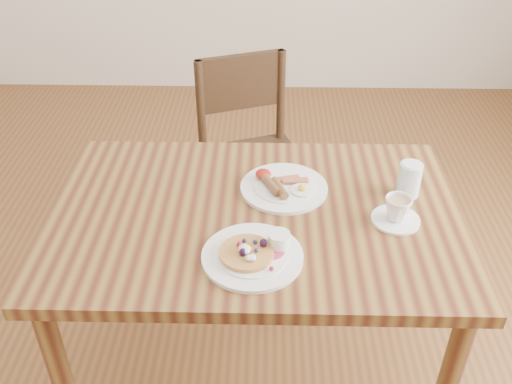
% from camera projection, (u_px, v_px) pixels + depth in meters
% --- Properties ---
extents(ground, '(5.00, 5.00, 0.00)m').
position_uv_depth(ground, '(256.00, 373.00, 2.11)').
color(ground, brown).
rests_on(ground, ground).
extents(dining_table, '(1.20, 0.80, 0.75)m').
position_uv_depth(dining_table, '(256.00, 237.00, 1.73)').
color(dining_table, brown).
rests_on(dining_table, ground).
extents(chair_far, '(0.54, 0.54, 0.88)m').
position_uv_depth(chair_far, '(251.00, 152.00, 2.45)').
color(chair_far, '#332012').
rests_on(chair_far, ground).
extents(pancake_plate, '(0.27, 0.27, 0.06)m').
position_uv_depth(pancake_plate, '(254.00, 253.00, 1.50)').
color(pancake_plate, white).
rests_on(pancake_plate, dining_table).
extents(breakfast_plate, '(0.27, 0.27, 0.04)m').
position_uv_depth(breakfast_plate, '(283.00, 186.00, 1.76)').
color(breakfast_plate, white).
rests_on(breakfast_plate, dining_table).
extents(teacup_saucer, '(0.14, 0.14, 0.08)m').
position_uv_depth(teacup_saucer, '(397.00, 211.00, 1.62)').
color(teacup_saucer, white).
rests_on(teacup_saucer, dining_table).
extents(water_glass, '(0.07, 0.07, 0.11)m').
position_uv_depth(water_glass, '(409.00, 180.00, 1.72)').
color(water_glass, silver).
rests_on(water_glass, dining_table).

